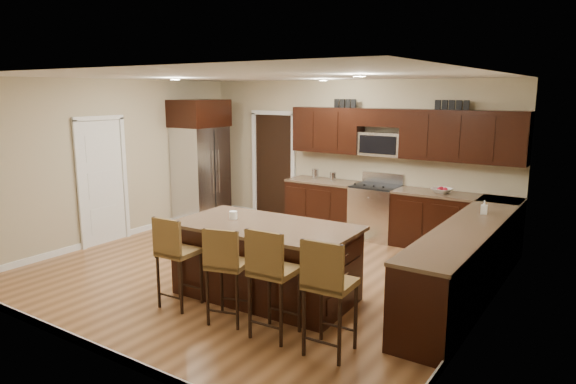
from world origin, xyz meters
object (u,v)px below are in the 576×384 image
Objects in this scene: stool_left at (175,252)px; stool_extra at (327,284)px; island at (266,263)px; stool_right at (271,271)px; stool_mid at (226,264)px; range at (375,211)px; refrigerator at (201,160)px.

stool_extra is at bearing -3.02° from stool_left.
island is 1.13m from stool_right.
stool_right reaches higher than stool_mid.
stool_right and stool_extra have the same top height.
range is 1.02× the size of stool_mid.
range is 3.47m from refrigerator.
stool_mid is (0.03, -3.98, 0.21)m from range.
stool_right is 5.10m from refrigerator.
stool_left is 2.02m from stool_extra.
stool_mid is at bearing -89.50° from range.
refrigerator reaches higher than stool_extra.
island is (-0.05, -3.14, -0.04)m from range.
stool_extra reaches higher than stool_mid.
stool_left is 1.01× the size of stool_mid.
stool_mid is 4.65m from refrigerator.
stool_right is 1.00× the size of stool_extra.
refrigerator is at bearing 137.72° from stool_right.
range is 0.95× the size of stool_extra.
stool_mid is at bearing 176.23° from stool_right.
stool_right is (0.60, -0.01, 0.05)m from stool_mid.
stool_left reaches higher than stool_mid.
stool_right reaches higher than island.
range reaches higher than island.
stool_left is 1.37m from stool_right.
island is at bearing 144.47° from stool_extra.
island is 2.08× the size of stool_mid.
range reaches higher than stool_left.
stool_mid is at bearing -86.34° from island.
stool_extra reaches higher than island.
range is at bearing 104.76° from stool_extra.
range reaches higher than stool_mid.
island is 0.97× the size of refrigerator.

